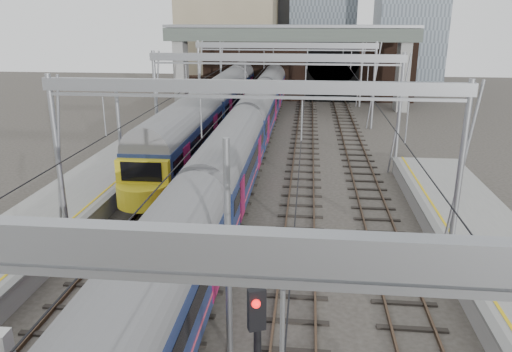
# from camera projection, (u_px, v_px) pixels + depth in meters

# --- Properties ---
(tracks) EXTENTS (14.40, 80.00, 0.22)m
(tracks) POSITION_uv_depth(u_px,v_px,m) (265.00, 205.00, 28.19)
(tracks) COLOR #4C3828
(tracks) RESTS_ON ground
(overhead_line) EXTENTS (16.80, 80.00, 8.00)m
(overhead_line) POSITION_uv_depth(u_px,v_px,m) (275.00, 75.00, 32.32)
(overhead_line) COLOR gray
(overhead_line) RESTS_ON ground
(retaining_wall) EXTENTS (28.00, 2.75, 9.00)m
(retaining_wall) POSITION_uv_depth(u_px,v_px,m) (303.00, 65.00, 61.68)
(retaining_wall) COLOR black
(retaining_wall) RESTS_ON ground
(overbridge) EXTENTS (28.00, 3.00, 9.25)m
(overbridge) POSITION_uv_depth(u_px,v_px,m) (290.00, 43.00, 55.31)
(overbridge) COLOR gray
(overbridge) RESTS_ON ground
(train_main) EXTENTS (2.61, 60.34, 4.55)m
(train_main) POSITION_uv_depth(u_px,v_px,m) (246.00, 135.00, 34.41)
(train_main) COLOR black
(train_main) RESTS_ON ground
(train_second) EXTENTS (2.84, 49.27, 4.87)m
(train_second) POSITION_uv_depth(u_px,v_px,m) (223.00, 99.00, 48.38)
(train_second) COLOR black
(train_second) RESTS_ON ground
(relay_cabinet) EXTENTS (0.64, 0.54, 1.25)m
(relay_cabinet) POSITION_uv_depth(u_px,v_px,m) (0.00, 350.00, 15.00)
(relay_cabinet) COLOR silver
(relay_cabinet) RESTS_ON ground
(equip_cover_b) EXTENTS (1.01, 0.78, 0.11)m
(equip_cover_b) POSITION_uv_depth(u_px,v_px,m) (292.00, 255.00, 22.20)
(equip_cover_b) COLOR blue
(equip_cover_b) RESTS_ON ground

